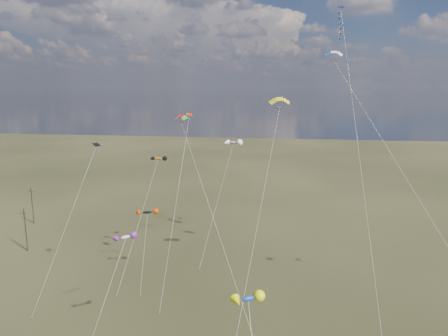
# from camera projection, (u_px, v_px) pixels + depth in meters

# --- Properties ---
(utility_pole_near) EXTENTS (1.40, 0.20, 8.00)m
(utility_pole_near) POSITION_uv_depth(u_px,v_px,m) (26.00, 230.00, 71.94)
(utility_pole_near) COLOR black
(utility_pole_near) RESTS_ON ground
(utility_pole_far) EXTENTS (1.40, 0.20, 8.00)m
(utility_pole_far) POSITION_uv_depth(u_px,v_px,m) (32.00, 205.00, 86.66)
(utility_pole_far) COLOR black
(utility_pole_far) RESTS_ON ground
(diamond_navy_tall) EXTENTS (4.10, 26.00, 41.02)m
(diamond_navy_tall) POSITION_uv_depth(u_px,v_px,m) (343.00, 45.00, 57.16)
(diamond_navy_tall) COLOR #091348
(diamond_navy_tall) RESTS_ON ground
(diamond_black_mid) EXTENTS (6.13, 10.81, 21.60)m
(diamond_black_mid) POSITION_uv_depth(u_px,v_px,m) (81.00, 186.00, 54.89)
(diamond_black_mid) COLOR black
(diamond_black_mid) RESTS_ON ground
(diamond_orange_center) EXTENTS (1.59, 15.66, 25.34)m
(diamond_orange_center) POSITION_uv_depth(u_px,v_px,m) (182.00, 166.00, 59.12)
(diamond_orange_center) COLOR #BF2C00
(diamond_orange_center) RESTS_ON ground
(parafoil_yellow) EXTENTS (5.85, 23.97, 28.39)m
(parafoil_yellow) POSITION_uv_depth(u_px,v_px,m) (280.00, 100.00, 56.00)
(parafoil_yellow) COLOR yellow
(parafoil_yellow) RESTS_ON ground
(parafoil_blue_white) EXTENTS (19.50, 25.22, 34.65)m
(parafoil_blue_white) POSITION_uv_depth(u_px,v_px,m) (335.00, 54.00, 54.84)
(parafoil_blue_white) COLOR blue
(parafoil_blue_white) RESTS_ON ground
(parafoil_tricolor) EXTENTS (13.73, 17.17, 25.79)m
(parafoil_tricolor) POSITION_uv_depth(u_px,v_px,m) (182.00, 118.00, 55.88)
(parafoil_tricolor) COLOR #EDB606
(parafoil_tricolor) RESTS_ON ground
(novelty_black_orange) EXTENTS (3.10, 7.66, 10.97)m
(novelty_black_orange) POSITION_uv_depth(u_px,v_px,m) (147.00, 213.00, 61.13)
(novelty_black_orange) COLOR black
(novelty_black_orange) RESTS_ON ground
(novelty_orange_black) EXTENTS (4.29, 13.08, 18.40)m
(novelty_orange_black) POSITION_uv_depth(u_px,v_px,m) (158.00, 159.00, 64.69)
(novelty_orange_black) COLOR #CC6D0C
(novelty_orange_black) RESTS_ON ground
(novelty_white_purple) EXTENTS (3.91, 8.66, 13.32)m
(novelty_white_purple) POSITION_uv_depth(u_px,v_px,m) (125.00, 238.00, 44.49)
(novelty_white_purple) COLOR silver
(novelty_white_purple) RESTS_ON ground
(novelty_redwhite_stripe) EXTENTS (5.67, 14.47, 19.97)m
(novelty_redwhite_stripe) POSITION_uv_depth(u_px,v_px,m) (233.00, 143.00, 73.60)
(novelty_redwhite_stripe) COLOR red
(novelty_redwhite_stripe) RESTS_ON ground
(novelty_blue_yellow) EXTENTS (3.98, 11.29, 14.59)m
(novelty_blue_yellow) POSITION_uv_depth(u_px,v_px,m) (249.00, 300.00, 29.25)
(novelty_blue_yellow) COLOR #0E3AB8
(novelty_blue_yellow) RESTS_ON ground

